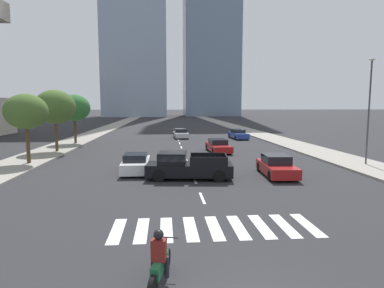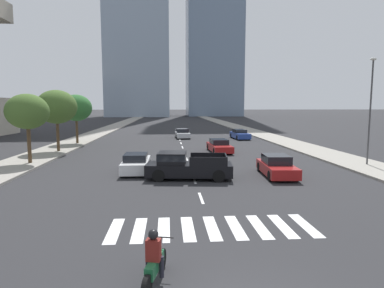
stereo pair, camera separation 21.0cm
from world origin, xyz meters
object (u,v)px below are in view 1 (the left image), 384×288
at_px(sedan_red_0, 218,146).
at_px(street_tree_third, 74,108).
at_px(street_tree_second, 55,107).
at_px(sedan_silver_4, 181,134).
at_px(street_tree_nearest, 26,112).
at_px(pickup_truck, 185,166).
at_px(sedan_blue_2, 238,134).
at_px(street_lamp_east, 369,104).
at_px(sedan_white_1, 136,164).
at_px(motorcycle_trailing, 160,263).
at_px(sedan_red_3, 277,166).

relative_size(sedan_red_0, street_tree_third, 0.85).
distance_m(sedan_red_0, street_tree_third, 17.97).
height_order(sedan_red_0, street_tree_second, street_tree_second).
bearing_deg(sedan_silver_4, sedan_red_0, 9.10).
xyz_separation_m(sedan_red_0, street_tree_nearest, (-15.79, -5.77, 3.51)).
height_order(pickup_truck, sedan_blue_2, pickup_truck).
height_order(sedan_red_0, street_lamp_east, street_lamp_east).
distance_m(sedan_white_1, street_lamp_east, 17.73).
xyz_separation_m(motorcycle_trailing, sedan_silver_4, (2.47, 38.28, 0.02)).
relative_size(sedan_silver_4, street_lamp_east, 0.56).
xyz_separation_m(motorcycle_trailing, street_lamp_east, (15.41, 15.42, 4.11)).
relative_size(sedan_blue_2, street_tree_nearest, 0.91).
xyz_separation_m(sedan_red_0, sedan_white_1, (-7.26, -9.40, 0.03)).
relative_size(sedan_red_0, sedan_blue_2, 1.01).
bearing_deg(street_tree_third, sedan_white_1, -63.56).
bearing_deg(pickup_truck, street_lamp_east, -160.66).
bearing_deg(sedan_red_0, sedan_red_3, 7.10).
distance_m(sedan_white_1, street_tree_nearest, 9.90).
bearing_deg(pickup_truck, street_tree_nearest, -20.38).
bearing_deg(street_lamp_east, pickup_truck, -166.88).
height_order(sedan_blue_2, sedan_silver_4, sedan_silver_4).
xyz_separation_m(motorcycle_trailing, sedan_red_0, (5.45, 23.81, -0.00)).
xyz_separation_m(pickup_truck, sedan_blue_2, (8.92, 24.34, -0.20)).
height_order(sedan_red_3, street_tree_second, street_tree_second).
bearing_deg(street_tree_nearest, sedan_silver_4, 57.67).
relative_size(sedan_red_3, street_tree_nearest, 0.84).
relative_size(sedan_white_1, street_tree_third, 0.75).
height_order(motorcycle_trailing, sedan_silver_4, motorcycle_trailing).
bearing_deg(pickup_truck, sedan_blue_2, -103.89).
relative_size(motorcycle_trailing, street_tree_second, 0.34).
height_order(motorcycle_trailing, street_lamp_east, street_lamp_east).
distance_m(pickup_truck, street_lamp_east, 14.88).
distance_m(sedan_red_0, sedan_blue_2, 13.59).
relative_size(sedan_silver_4, street_tree_second, 0.74).
relative_size(pickup_truck, sedan_white_1, 1.29).
distance_m(motorcycle_trailing, sedan_silver_4, 38.35).
distance_m(sedan_red_0, street_tree_second, 16.28).
bearing_deg(street_lamp_east, sedan_red_0, 139.86).
bearing_deg(street_tree_nearest, motorcycle_trailing, -60.20).
height_order(pickup_truck, sedan_red_3, pickup_truck).
bearing_deg(sedan_white_1, street_tree_third, 26.89).
xyz_separation_m(sedan_silver_4, street_tree_second, (-12.80, -13.52, 3.83)).
distance_m(pickup_truck, sedan_white_1, 3.95).
bearing_deg(street_tree_second, sedan_red_3, -34.41).
relative_size(sedan_white_1, street_tree_second, 0.72).
distance_m(street_tree_nearest, street_tree_third, 13.51).
distance_m(motorcycle_trailing, sedan_blue_2, 37.94).
relative_size(street_tree_nearest, street_tree_third, 0.93).
xyz_separation_m(motorcycle_trailing, street_tree_nearest, (-10.33, 18.04, 3.51)).
xyz_separation_m(sedan_white_1, sedan_silver_4, (4.28, 23.86, -0.00)).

